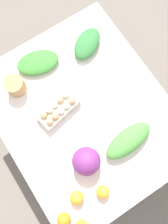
{
  "coord_description": "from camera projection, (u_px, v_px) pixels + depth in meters",
  "views": [
    {
      "loc": [
        0.29,
        -0.19,
        2.21
      ],
      "look_at": [
        0.0,
        0.0,
        0.74
      ],
      "focal_mm": 40.0,
      "sensor_mm": 36.0,
      "label": 1
    }
  ],
  "objects": [
    {
      "name": "egg_carton",
      "position": [
        58.0,
        109.0,
        1.5
      ],
      "size": [
        0.17,
        0.28,
        0.09
      ],
      "rotation": [
        0.0,
        0.0,
        4.91
      ],
      "color": "beige",
      "rests_on": "dining_table"
    },
    {
      "name": "orange_1",
      "position": [
        64.0,
        220.0,
        1.36
      ],
      "size": [
        0.08,
        0.08,
        0.08
      ],
      "primitive_type": "sphere",
      "color": "orange",
      "rests_on": "dining_table"
    },
    {
      "name": "greens_bunch_chard",
      "position": [
        87.0,
        44.0,
        1.6
      ],
      "size": [
        0.24,
        0.28,
        0.07
      ],
      "primitive_type": "ellipsoid",
      "rotation": [
        0.0,
        0.0,
        2.1
      ],
      "color": "#337538",
      "rests_on": "dining_table"
    },
    {
      "name": "dining_table",
      "position": [
        84.0,
        116.0,
        1.62
      ],
      "size": [
        1.22,
        1.0,
        0.72
      ],
      "color": "silver",
      "rests_on": "ground_plane"
    },
    {
      "name": "orange_0",
      "position": [
        103.0,
        192.0,
        1.39
      ],
      "size": [
        0.08,
        0.08,
        0.08
      ],
      "primitive_type": "sphere",
      "color": "orange",
      "rests_on": "dining_table"
    },
    {
      "name": "ground_plane",
      "position": [
        84.0,
        131.0,
        2.23
      ],
      "size": [
        8.0,
        8.0,
        0.0
      ],
      "primitive_type": "plane",
      "color": "#70665B"
    },
    {
      "name": "orange_3",
      "position": [
        77.0,
        198.0,
        1.38
      ],
      "size": [
        0.08,
        0.08,
        0.08
      ],
      "primitive_type": "sphere",
      "color": "orange",
      "rests_on": "dining_table"
    },
    {
      "name": "paper_bag",
      "position": [
        15.0,
        86.0,
        1.52
      ],
      "size": [
        0.12,
        0.12,
        0.11
      ],
      "primitive_type": "cylinder",
      "color": "#A87F51",
      "rests_on": "dining_table"
    },
    {
      "name": "greens_bunch_scallion",
      "position": [
        128.0,
        141.0,
        1.45
      ],
      "size": [
        0.16,
        0.32,
        0.09
      ],
      "primitive_type": "ellipsoid",
      "rotation": [
        0.0,
        0.0,
        1.65
      ],
      "color": "#4C933D",
      "rests_on": "dining_table"
    },
    {
      "name": "greens_bunch_dandelion",
      "position": [
        38.0,
        63.0,
        1.58
      ],
      "size": [
        0.23,
        0.3,
        0.06
      ],
      "primitive_type": "ellipsoid",
      "rotation": [
        0.0,
        0.0,
        1.29
      ],
      "color": "#3D8433",
      "rests_on": "dining_table"
    },
    {
      "name": "cabbage_purple",
      "position": [
        86.0,
        161.0,
        1.39
      ],
      "size": [
        0.16,
        0.16,
        0.16
      ],
      "primitive_type": "sphere",
      "color": "#7A2D75",
      "rests_on": "dining_table"
    }
  ]
}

